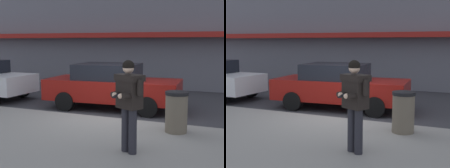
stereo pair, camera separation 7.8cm
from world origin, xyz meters
TOP-DOWN VIEW (x-y plane):
  - ground_plane at (0.00, 0.00)m, footprint 80.00×80.00m
  - sidewalk at (1.00, -2.85)m, footprint 32.00×5.30m
  - curb_paint_line at (1.00, 0.05)m, footprint 28.00×0.12m
  - parked_sedan_mid at (-0.67, 1.53)m, footprint 4.61×2.15m
  - man_texting_on_phone at (1.43, -2.69)m, footprint 0.63×0.65m
  - trash_bin at (2.02, -0.95)m, footprint 0.55×0.55m

SIDE VIEW (x-z plane):
  - ground_plane at x=0.00m, z-range 0.00..0.00m
  - curb_paint_line at x=1.00m, z-range 0.00..0.01m
  - sidewalk at x=1.00m, z-range 0.00..0.14m
  - trash_bin at x=2.02m, z-range 0.14..1.12m
  - parked_sedan_mid at x=-0.67m, z-range 0.02..1.56m
  - man_texting_on_phone at x=1.43m, z-range 0.35..2.15m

